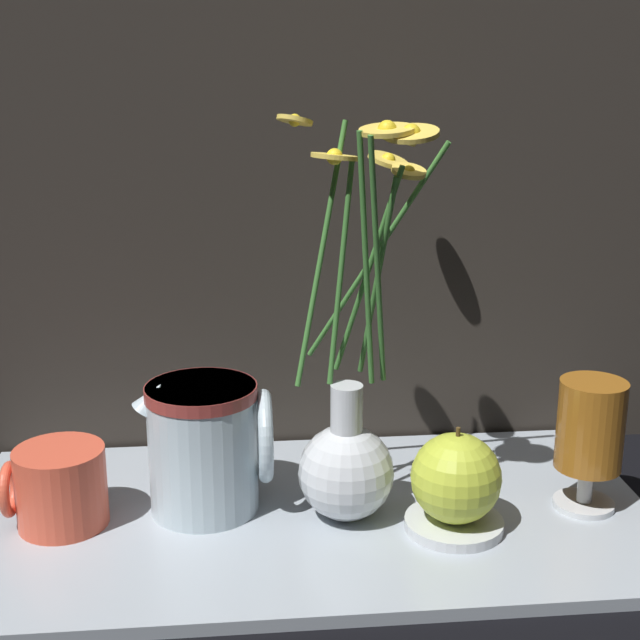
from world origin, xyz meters
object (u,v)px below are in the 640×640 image
(yellow_mug, at_px, (59,487))
(tea_glass, at_px, (590,431))
(vase_with_flowers, at_px, (349,439))
(ceramic_pitcher, at_px, (206,442))
(orange_fruit, at_px, (456,478))

(yellow_mug, distance_m, tea_glass, 0.50)
(vase_with_flowers, bearing_deg, tea_glass, -1.69)
(tea_glass, bearing_deg, ceramic_pitcher, 174.70)
(yellow_mug, relative_size, orange_fruit, 1.03)
(vase_with_flowers, relative_size, ceramic_pitcher, 2.74)
(ceramic_pitcher, xyz_separation_m, orange_fruit, (0.23, -0.06, -0.02))
(yellow_mug, height_order, tea_glass, tea_glass)
(yellow_mug, xyz_separation_m, orange_fruit, (0.37, -0.05, 0.01))
(vase_with_flowers, height_order, tea_glass, vase_with_flowers)
(vase_with_flowers, relative_size, yellow_mug, 3.99)
(yellow_mug, bearing_deg, vase_with_flowers, -1.87)
(vase_with_flowers, distance_m, tea_glass, 0.23)
(ceramic_pitcher, height_order, orange_fruit, ceramic_pitcher)
(vase_with_flowers, xyz_separation_m, orange_fruit, (0.09, -0.04, -0.03))
(tea_glass, height_order, orange_fruit, tea_glass)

